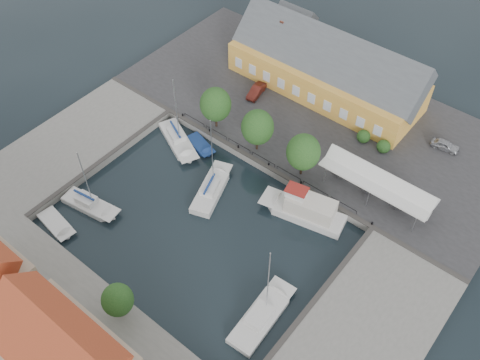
# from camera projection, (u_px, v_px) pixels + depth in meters

# --- Properties ---
(ground) EXTENTS (140.00, 140.00, 0.00)m
(ground) POSITION_uv_depth(u_px,v_px,m) (209.00, 217.00, 64.03)
(ground) COLOR black
(ground) RESTS_ON ground
(north_quay) EXTENTS (56.00, 26.00, 1.00)m
(north_quay) POSITION_uv_depth(u_px,v_px,m) (315.00, 115.00, 75.52)
(north_quay) COLOR #2D2D30
(north_quay) RESTS_ON ground
(west_quay) EXTENTS (12.00, 24.00, 1.00)m
(west_quay) POSITION_uv_depth(u_px,v_px,m) (76.00, 143.00, 71.80)
(west_quay) COLOR slate
(west_quay) RESTS_ON ground
(east_quay) EXTENTS (12.00, 24.00, 1.00)m
(east_quay) POSITION_uv_depth(u_px,v_px,m) (361.00, 336.00, 53.44)
(east_quay) COLOR slate
(east_quay) RESTS_ON ground
(south_bank) EXTENTS (56.00, 14.00, 1.00)m
(south_bank) POSITION_uv_depth(u_px,v_px,m) (69.00, 345.00, 52.82)
(south_bank) COLOR slate
(south_bank) RESTS_ON ground
(quay_edge_fittings) EXTENTS (56.00, 24.72, 0.40)m
(quay_edge_fittings) POSITION_uv_depth(u_px,v_px,m) (234.00, 188.00, 65.68)
(quay_edge_fittings) COLOR #383533
(quay_edge_fittings) RESTS_ON north_quay
(warehouse) EXTENTS (28.56, 14.00, 9.55)m
(warehouse) POSITION_uv_depth(u_px,v_px,m) (324.00, 67.00, 76.43)
(warehouse) COLOR gold
(warehouse) RESTS_ON north_quay
(tent_canopy) EXTENTS (14.00, 4.00, 2.83)m
(tent_canopy) POSITION_uv_depth(u_px,v_px,m) (378.00, 182.00, 62.91)
(tent_canopy) COLOR silver
(tent_canopy) RESTS_ON north_quay
(quay_trees) EXTENTS (18.20, 4.20, 6.30)m
(quay_trees) POSITION_uv_depth(u_px,v_px,m) (258.00, 127.00, 67.41)
(quay_trees) COLOR black
(quay_trees) RESTS_ON north_quay
(car_silver) EXTENTS (3.87, 2.03, 1.26)m
(car_silver) POSITION_uv_depth(u_px,v_px,m) (445.00, 145.00, 69.89)
(car_silver) COLOR #A4A6AC
(car_silver) RESTS_ON north_quay
(car_red) EXTENTS (2.12, 4.22, 1.33)m
(car_red) POSITION_uv_depth(u_px,v_px,m) (256.00, 91.00, 77.22)
(car_red) COLOR #551A13
(car_red) RESTS_ON north_quay
(center_sailboat) EXTENTS (5.22, 8.86, 11.91)m
(center_sailboat) POSITION_uv_depth(u_px,v_px,m) (211.00, 190.00, 66.36)
(center_sailboat) COLOR silver
(center_sailboat) RESTS_ON ground
(trawler) EXTENTS (10.85, 5.23, 5.00)m
(trawler) POSITION_uv_depth(u_px,v_px,m) (306.00, 211.00, 63.41)
(trawler) COLOR silver
(trawler) RESTS_ON ground
(east_boat_c) EXTENTS (3.41, 9.31, 11.58)m
(east_boat_c) POSITION_uv_depth(u_px,v_px,m) (261.00, 317.00, 55.07)
(east_boat_c) COLOR silver
(east_boat_c) RESTS_ON ground
(west_boat_a) EXTENTS (9.09, 6.05, 11.82)m
(west_boat_a) POSITION_uv_depth(u_px,v_px,m) (178.00, 141.00, 72.36)
(west_boat_a) COLOR silver
(west_boat_a) RESTS_ON ground
(west_boat_d) EXTENTS (7.95, 3.48, 10.43)m
(west_boat_d) POSITION_uv_depth(u_px,v_px,m) (90.00, 205.00, 64.90)
(west_boat_d) COLOR silver
(west_boat_d) RESTS_ON ground
(launch_sw) EXTENTS (5.86, 2.84, 0.98)m
(launch_sw) POSITION_uv_depth(u_px,v_px,m) (57.00, 225.00, 63.18)
(launch_sw) COLOR silver
(launch_sw) RESTS_ON ground
(launch_nw) EXTENTS (5.22, 3.23, 0.88)m
(launch_nw) POSITION_uv_depth(u_px,v_px,m) (200.00, 146.00, 72.00)
(launch_nw) COLOR navy
(launch_nw) RESTS_ON ground
(townhouses) EXTENTS (36.30, 8.50, 12.00)m
(townhouses) POSITION_uv_depth(u_px,v_px,m) (48.00, 351.00, 46.87)
(townhouses) COLOR tan
(townhouses) RESTS_ON south_bank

